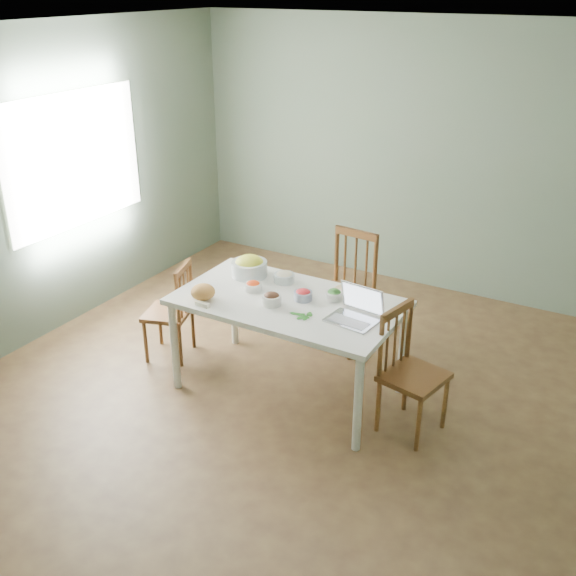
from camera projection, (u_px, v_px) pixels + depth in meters
The scene contains 21 objects.
floor at pixel (298, 394), 5.31m from camera, with size 5.00×5.00×0.00m, color #452E1E.
ceiling at pixel (300, 30), 4.17m from camera, with size 5.00×5.00×0.00m, color white.
wall_back at pixel (420, 158), 6.71m from camera, with size 5.00×0.00×2.70m, color slate.
wall_front at pixel (7, 416), 2.78m from camera, with size 5.00×0.00×2.70m, color slate.
wall_left at pixel (50, 184), 5.87m from camera, with size 0.00×5.00×2.70m, color slate.
window_left at pixel (75, 160), 6.03m from camera, with size 0.04×1.60×1.20m, color white.
dining_table at pixel (288, 346), 5.21m from camera, with size 1.69×0.95×0.79m, color white, non-canonical shape.
chair_far at pixel (343, 292), 5.81m from camera, with size 0.46×0.43×1.03m, color #3D200E, non-canonical shape.
chair_left at pixel (168, 310), 5.68m from camera, with size 0.38×0.36×0.86m, color #3D200E, non-canonical shape.
chair_right at pixel (414, 374), 4.70m from camera, with size 0.42×0.40×0.94m, color #3D200E, non-canonical shape.
bread_boule at pixel (203, 292), 5.03m from camera, with size 0.18×0.18×0.12m, color #B07E44.
butter_stick at pixel (202, 304), 4.94m from camera, with size 0.12×0.03×0.03m, color white.
bowl_squash at pixel (249, 266), 5.42m from camera, with size 0.29×0.29×0.17m, color yellow, non-canonical shape.
bowl_carrot at pixel (253, 286), 5.19m from camera, with size 0.13×0.13×0.07m, color #D44110, non-canonical shape.
bowl_onion at pixel (284, 277), 5.32m from camera, with size 0.16×0.16×0.09m, color white, non-canonical shape.
bowl_mushroom at pixel (272, 299), 4.95m from camera, with size 0.15×0.15×0.10m, color black, non-canonical shape.
bowl_redpep at pixel (303, 295), 5.03m from camera, with size 0.14×0.14×0.08m, color red, non-canonical shape.
bowl_broccoli at pixel (334, 294), 5.04m from camera, with size 0.13×0.13×0.08m, color #236A28, non-canonical shape.
flatbread at pixel (348, 291), 5.17m from camera, with size 0.22×0.22×0.02m, color #C8B187.
basil_bunch at pixel (300, 314), 4.81m from camera, with size 0.19×0.19×0.02m, color #1E6713, non-canonical shape.
laptop at pixel (352, 307), 4.68m from camera, with size 0.34×0.29×0.24m, color silver, non-canonical shape.
Camera 1 is at (2.15, -3.91, 3.01)m, focal length 41.77 mm.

